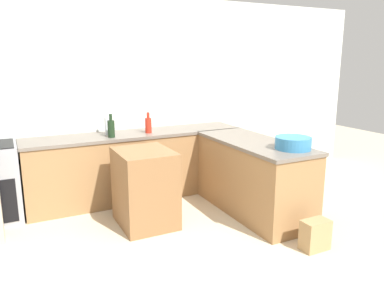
# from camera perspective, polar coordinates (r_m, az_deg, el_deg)

# --- Properties ---
(ground_plane) EXTENTS (14.00, 14.00, 0.00)m
(ground_plane) POSITION_cam_1_polar(r_m,az_deg,el_deg) (3.84, 0.25, -16.05)
(ground_plane) COLOR beige
(wall_back) EXTENTS (8.00, 0.06, 2.70)m
(wall_back) POSITION_cam_1_polar(r_m,az_deg,el_deg) (5.29, -9.78, 7.14)
(wall_back) COLOR silver
(wall_back) RESTS_ON ground_plane
(counter_back) EXTENTS (2.90, 0.63, 0.90)m
(counter_back) POSITION_cam_1_polar(r_m,az_deg,el_deg) (5.14, -8.34, -3.18)
(counter_back) COLOR olive
(counter_back) RESTS_ON ground_plane
(counter_peninsula) EXTENTS (0.69, 1.68, 0.90)m
(counter_peninsula) POSITION_cam_1_polar(r_m,az_deg,el_deg) (4.66, 9.27, -4.91)
(counter_peninsula) COLOR olive
(counter_peninsula) RESTS_ON ground_plane
(island_table) EXTENTS (0.59, 0.71, 0.87)m
(island_table) POSITION_cam_1_polar(r_m,az_deg,el_deg) (4.29, -7.19, -6.63)
(island_table) COLOR brown
(island_table) RESTS_ON ground_plane
(mixing_bowl) EXTENTS (0.39, 0.39, 0.13)m
(mixing_bowl) POSITION_cam_1_polar(r_m,az_deg,el_deg) (4.20, 15.15, 0.15)
(mixing_bowl) COLOR teal
(mixing_bowl) RESTS_ON counter_peninsula
(vinegar_bottle_clear) EXTENTS (0.08, 0.08, 0.31)m
(vinegar_bottle_clear) POSITION_cam_1_polar(r_m,az_deg,el_deg) (4.96, -12.74, 2.83)
(vinegar_bottle_clear) COLOR silver
(vinegar_bottle_clear) RESTS_ON counter_back
(wine_bottle_dark) EXTENTS (0.09, 0.09, 0.30)m
(wine_bottle_dark) POSITION_cam_1_polar(r_m,az_deg,el_deg) (4.77, -12.22, 2.39)
(wine_bottle_dark) COLOR black
(wine_bottle_dark) RESTS_ON counter_back
(hot_sauce_bottle) EXTENTS (0.09, 0.09, 0.28)m
(hot_sauce_bottle) POSITION_cam_1_polar(r_m,az_deg,el_deg) (4.98, -6.68, 2.93)
(hot_sauce_bottle) COLOR red
(hot_sauce_bottle) RESTS_ON counter_back
(paper_bag) EXTENTS (0.28, 0.17, 0.31)m
(paper_bag) POSITION_cam_1_polar(r_m,az_deg,el_deg) (4.00, 18.25, -13.02)
(paper_bag) COLOR #A88456
(paper_bag) RESTS_ON ground_plane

